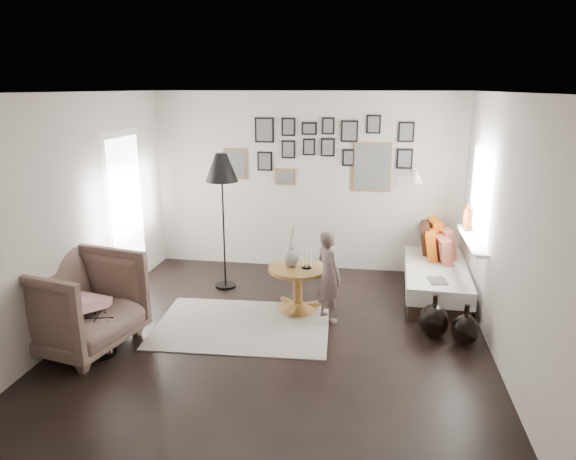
% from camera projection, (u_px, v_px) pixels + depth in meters
% --- Properties ---
extents(ground, '(4.80, 4.80, 0.00)m').
position_uv_depth(ground, '(276.00, 339.00, 5.59)').
color(ground, black).
rests_on(ground, ground).
extents(wall_back, '(4.50, 0.00, 4.50)m').
position_uv_depth(wall_back, '(305.00, 182.00, 7.52)').
color(wall_back, '#AEA398').
rests_on(wall_back, ground).
extents(wall_front, '(4.50, 0.00, 4.50)m').
position_uv_depth(wall_front, '(199.00, 330.00, 2.95)').
color(wall_front, '#AEA398').
rests_on(wall_front, ground).
extents(wall_left, '(0.00, 4.80, 4.80)m').
position_uv_depth(wall_left, '(73.00, 215.00, 5.58)').
color(wall_left, '#AEA398').
rests_on(wall_left, ground).
extents(wall_right, '(0.00, 4.80, 4.80)m').
position_uv_depth(wall_right, '(507.00, 234.00, 4.89)').
color(wall_right, '#AEA398').
rests_on(wall_right, ground).
extents(ceiling, '(4.80, 4.80, 0.00)m').
position_uv_depth(ceiling, '(274.00, 92.00, 4.89)').
color(ceiling, white).
rests_on(ceiling, wall_back).
extents(door_left, '(0.00, 2.14, 2.14)m').
position_uv_depth(door_left, '(126.00, 212.00, 6.79)').
color(door_left, white).
rests_on(door_left, wall_left).
extents(window_right, '(0.15, 1.32, 1.30)m').
position_uv_depth(window_right, '(470.00, 232.00, 6.27)').
color(window_right, white).
rests_on(window_right, wall_right).
extents(gallery_wall, '(2.74, 0.03, 1.08)m').
position_uv_depth(gallery_wall, '(325.00, 153.00, 7.34)').
color(gallery_wall, brown).
rests_on(gallery_wall, wall_back).
extents(wall_sconce, '(0.18, 0.36, 0.16)m').
position_uv_depth(wall_sconce, '(416.00, 177.00, 6.98)').
color(wall_sconce, white).
rests_on(wall_sconce, wall_back).
extents(rug, '(2.05, 1.49, 0.01)m').
position_uv_depth(rug, '(242.00, 325.00, 5.90)').
color(rug, silver).
rests_on(rug, ground).
extents(pedestal_table, '(0.71, 0.71, 0.56)m').
position_uv_depth(pedestal_table, '(298.00, 291.00, 6.24)').
color(pedestal_table, brown).
rests_on(pedestal_table, ground).
extents(vase, '(0.20, 0.20, 0.51)m').
position_uv_depth(vase, '(292.00, 254.00, 6.15)').
color(vase, black).
rests_on(vase, pedestal_table).
extents(candles, '(0.12, 0.12, 0.26)m').
position_uv_depth(candles, '(307.00, 258.00, 6.11)').
color(candles, black).
rests_on(candles, pedestal_table).
extents(daybed, '(0.86, 1.86, 0.87)m').
position_uv_depth(daybed, '(435.00, 273.00, 6.78)').
color(daybed, black).
rests_on(daybed, ground).
extents(magazine_on_daybed, '(0.23, 0.29, 0.01)m').
position_uv_depth(magazine_on_daybed, '(438.00, 281.00, 6.14)').
color(magazine_on_daybed, black).
rests_on(magazine_on_daybed, daybed).
extents(armchair, '(1.29, 1.26, 0.99)m').
position_uv_depth(armchair, '(78.00, 303.00, 5.31)').
color(armchair, brown).
rests_on(armchair, ground).
extents(armchair_cushion, '(0.55, 0.56, 0.20)m').
position_uv_depth(armchair_cushion, '(80.00, 302.00, 5.36)').
color(armchair_cushion, silver).
rests_on(armchair_cushion, armchair).
extents(floor_lamp, '(0.43, 0.43, 1.83)m').
position_uv_depth(floor_lamp, '(222.00, 173.00, 6.64)').
color(floor_lamp, black).
rests_on(floor_lamp, ground).
extents(magazine_basket, '(0.39, 0.39, 0.40)m').
position_uv_depth(magazine_basket, '(98.00, 336.00, 5.23)').
color(magazine_basket, black).
rests_on(magazine_basket, ground).
extents(demijohn_large, '(0.33, 0.33, 0.49)m').
position_uv_depth(demijohn_large, '(434.00, 321.00, 5.59)').
color(demijohn_large, black).
rests_on(demijohn_large, ground).
extents(demijohn_small, '(0.29, 0.29, 0.45)m').
position_uv_depth(demijohn_small, '(465.00, 330.00, 5.44)').
color(demijohn_small, black).
rests_on(demijohn_small, ground).
extents(child, '(0.45, 0.48, 1.09)m').
position_uv_depth(child, '(328.00, 276.00, 5.92)').
color(child, brown).
rests_on(child, ground).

